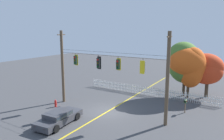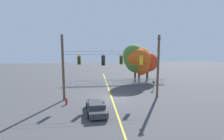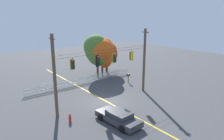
% 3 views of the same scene
% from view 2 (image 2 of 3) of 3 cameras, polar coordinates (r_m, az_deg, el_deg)
% --- Properties ---
extents(ground, '(80.00, 80.00, 0.00)m').
position_cam_2_polar(ground, '(24.05, -0.06, -8.50)').
color(ground, '#424244').
extents(lane_centerline_stripe, '(0.16, 36.00, 0.01)m').
position_cam_2_polar(lane_centerline_stripe, '(24.05, -0.06, -8.50)').
color(lane_centerline_stripe, gold).
rests_on(lane_centerline_stripe, ground).
extents(signal_support_span, '(11.94, 1.10, 7.86)m').
position_cam_2_polar(signal_support_span, '(23.19, -0.06, 0.97)').
color(signal_support_span, brown).
rests_on(signal_support_span, ground).
extents(traffic_signal_southbound_primary, '(0.43, 0.38, 1.28)m').
position_cam_2_polar(traffic_signal_southbound_primary, '(23.03, -9.87, 2.90)').
color(traffic_signal_southbound_primary, black).
extents(traffic_signal_northbound_secondary, '(0.43, 0.38, 1.41)m').
position_cam_2_polar(traffic_signal_northbound_secondary, '(23.02, -2.62, 2.85)').
color(traffic_signal_northbound_secondary, black).
extents(traffic_signal_northbound_primary, '(0.43, 0.38, 1.30)m').
position_cam_2_polar(traffic_signal_northbound_primary, '(23.25, 2.80, 3.00)').
color(traffic_signal_northbound_primary, black).
extents(traffic_signal_westbound_side, '(0.43, 0.38, 1.34)m').
position_cam_2_polar(traffic_signal_westbound_side, '(23.73, 8.69, 2.98)').
color(traffic_signal_westbound_side, black).
extents(white_picket_fence, '(16.43, 0.06, 1.09)m').
position_cam_2_polar(white_picket_fence, '(30.92, 0.99, -3.55)').
color(white_picket_fence, silver).
rests_on(white_picket_fence, ground).
extents(autumn_maple_near_fence, '(4.30, 3.97, 6.55)m').
position_cam_2_polar(autumn_maple_near_fence, '(32.90, 6.88, 3.52)').
color(autumn_maple_near_fence, '#473828').
rests_on(autumn_maple_near_fence, ground).
extents(autumn_maple_mid, '(4.20, 3.71, 6.01)m').
position_cam_2_polar(autumn_maple_mid, '(32.59, 8.44, 3.06)').
color(autumn_maple_mid, '#473828').
rests_on(autumn_maple_mid, ground).
extents(autumn_oak_far_east, '(3.90, 3.43, 5.23)m').
position_cam_2_polar(autumn_oak_far_east, '(34.44, 10.36, 2.36)').
color(autumn_oak_far_east, '#473828').
rests_on(autumn_oak_far_east, ground).
extents(parked_car, '(2.20, 4.63, 1.15)m').
position_cam_2_polar(parked_car, '(19.40, -4.67, -10.94)').
color(parked_car, '#38383D').
rests_on(parked_car, ground).
extents(fire_hydrant, '(0.38, 0.22, 0.77)m').
position_cam_2_polar(fire_hydrant, '(22.38, -13.51, -9.06)').
color(fire_hydrant, red).
rests_on(fire_hydrant, ground).
extents(roadside_mailbox, '(0.25, 0.44, 1.32)m').
position_cam_2_polar(roadside_mailbox, '(28.64, 12.38, -3.68)').
color(roadside_mailbox, brown).
rests_on(roadside_mailbox, ground).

